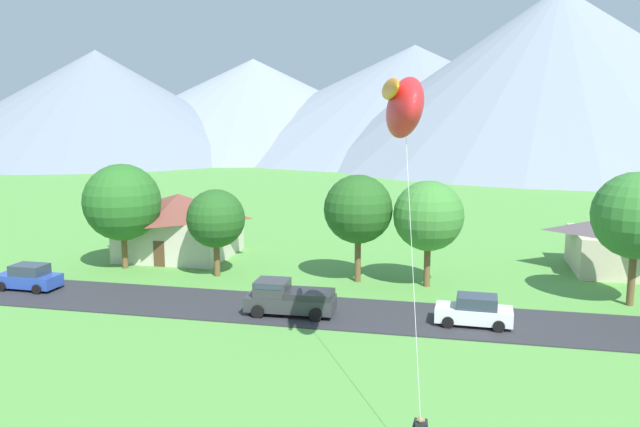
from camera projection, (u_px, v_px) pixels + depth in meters
name	position (u px, v px, depth m)	size (l,w,h in m)	color
road_strip	(364.00, 315.00, 37.43)	(160.00, 6.05, 0.08)	#2D2D33
mountain_east_ridge	(98.00, 104.00, 161.67)	(93.06, 93.06, 26.79)	slate
mountain_far_west_ridge	(254.00, 105.00, 185.20)	(111.28, 111.28, 26.43)	gray
mountain_central_ridge	(414.00, 99.00, 178.72)	(126.78, 126.78, 29.73)	gray
mountain_far_east_ridge	(556.00, 75.00, 146.25)	(115.63, 115.63, 39.45)	gray
house_leftmost	(180.00, 224.00, 52.29)	(9.05, 8.22, 5.17)	beige
house_left_center	(640.00, 241.00, 47.03)	(10.06, 7.59, 4.54)	beige
tree_near_left	(358.00, 209.00, 43.99)	(4.78, 4.78, 7.55)	brown
tree_center	(122.00, 202.00, 47.81)	(5.78, 5.78, 7.97)	brown
tree_right_of_center	(637.00, 216.00, 38.46)	(5.30, 5.30, 8.29)	brown
tree_near_right	(428.00, 216.00, 42.82)	(4.76, 4.76, 7.28)	brown
tree_far_right	(216.00, 219.00, 45.63)	(4.21, 4.21, 6.35)	brown
parked_car_white_west_end	(474.00, 311.00, 35.44)	(4.25, 2.18, 1.68)	white
parked_car_blue_mid_west	(29.00, 277.00, 42.54)	(4.25, 2.17, 1.68)	#2847A8
pickup_truck_charcoal_west_side	(288.00, 298.00, 37.30)	(5.26, 2.45, 1.99)	#333338
kite_flyer_with_kite	(403.00, 108.00, 25.63)	(2.95, 8.18, 13.38)	#70604C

